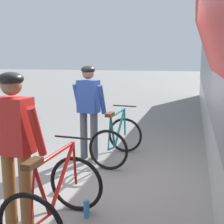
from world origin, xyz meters
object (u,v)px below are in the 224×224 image
object	(u,v)px
cyclist_far_in_red	(15,139)
water_bottle_near_the_bikes	(86,209)
cyclist_near_in_blue	(89,104)
bicycle_far_red	(56,199)
bicycle_near_teal	(117,140)

from	to	relation	value
cyclist_far_in_red	water_bottle_near_the_bikes	bearing A→B (deg)	35.43
water_bottle_near_the_bikes	cyclist_near_in_blue	bearing A→B (deg)	109.11
bicycle_far_red	bicycle_near_teal	bearing A→B (deg)	88.96
cyclist_near_in_blue	bicycle_far_red	xyz separation A→B (m)	(0.49, -2.39, -0.65)
water_bottle_near_the_bikes	cyclist_far_in_red	bearing A→B (deg)	-144.57
cyclist_near_in_blue	water_bottle_near_the_bikes	xyz separation A→B (m)	(0.69, -1.99, -0.94)
cyclist_near_in_blue	water_bottle_near_the_bikes	distance (m)	2.31
bicycle_near_teal	cyclist_far_in_red	bearing A→B (deg)	-100.76
cyclist_near_in_blue	bicycle_near_teal	xyz separation A→B (m)	(0.54, 0.05, -0.65)
cyclist_near_in_blue	water_bottle_near_the_bikes	size ratio (longest dim) A/B	7.96
cyclist_near_in_blue	cyclist_far_in_red	bearing A→B (deg)	-88.45
cyclist_far_in_red	bicycle_near_teal	xyz separation A→B (m)	(0.47, 2.49, -0.65)
cyclist_far_in_red	water_bottle_near_the_bikes	xyz separation A→B (m)	(0.62, 0.44, -0.94)
water_bottle_near_the_bikes	bicycle_near_teal	bearing A→B (deg)	94.25
cyclist_near_in_blue	bicycle_near_teal	world-z (taller)	cyclist_near_in_blue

